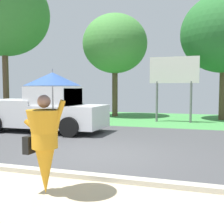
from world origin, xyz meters
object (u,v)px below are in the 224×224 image
roadside_billboard (174,75)px  tree_center_back (115,44)px  pickup_truck (44,111)px  monk_pedestrian (46,132)px  tree_left_far (4,14)px  tree_right_far (224,34)px

roadside_billboard → tree_center_back: 5.06m
pickup_truck → tree_center_back: (0.77, 7.37, 3.79)m
monk_pedestrian → tree_left_far: tree_left_far is taller
monk_pedestrian → pickup_truck: bearing=112.6°
pickup_truck → monk_pedestrian: bearing=-56.5°
monk_pedestrian → roadside_billboard: size_ratio=0.61×
monk_pedestrian → roadside_billboard: 11.66m
tree_left_far → tree_center_back: (5.90, 3.29, -1.54)m
tree_right_far → tree_left_far: bearing=-165.8°
monk_pedestrian → tree_right_far: size_ratio=0.30×
tree_center_back → tree_right_far: (6.56, -0.14, 0.25)m
pickup_truck → roadside_billboard: 7.22m
monk_pedestrian → tree_left_far: 14.78m
tree_center_back → tree_right_far: 6.56m
monk_pedestrian → roadside_billboard: (0.84, 11.53, 1.47)m
pickup_truck → tree_right_far: bearing=46.4°
roadside_billboard → tree_right_far: 4.05m
tree_left_far → tree_right_far: 12.91m
roadside_billboard → tree_center_back: size_ratio=0.53×
monk_pedestrian → tree_center_back: tree_center_back is taller
roadside_billboard → tree_left_far: size_ratio=0.40×
monk_pedestrian → tree_right_far: (3.38, 13.61, 3.84)m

